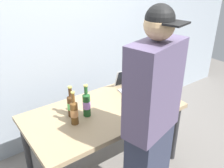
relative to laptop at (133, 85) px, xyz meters
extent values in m
plane|color=slate|center=(-0.51, -0.16, -0.77)|extent=(8.00, 8.00, 0.00)
cube|color=#9E8460|center=(-0.51, -0.16, -0.07)|extent=(1.51, 0.82, 0.04)
cylinder|color=#2D2D30|center=(0.18, -0.51, -0.43)|extent=(0.06, 0.06, 0.68)
cylinder|color=#2D2D30|center=(-1.21, 0.19, -0.43)|extent=(0.06, 0.06, 0.68)
cylinder|color=#2D2D30|center=(0.18, 0.19, -0.43)|extent=(0.06, 0.06, 0.68)
cube|color=#B7BABC|center=(-0.01, -0.06, -0.04)|extent=(0.37, 0.30, 0.01)
cube|color=#232326|center=(-0.01, -0.08, -0.03)|extent=(0.30, 0.19, 0.00)
cube|color=#B7BABC|center=(0.02, 0.10, 0.07)|extent=(0.35, 0.15, 0.21)
cube|color=black|center=(0.02, 0.10, 0.07)|extent=(0.32, 0.13, 0.19)
cylinder|color=#472B14|center=(-0.81, -0.07, 0.05)|extent=(0.07, 0.07, 0.19)
cone|color=#472B14|center=(-0.81, -0.07, 0.16)|extent=(0.07, 0.07, 0.03)
cylinder|color=#472B14|center=(-0.81, -0.07, 0.21)|extent=(0.03, 0.03, 0.07)
cylinder|color=#BFB74C|center=(-0.81, -0.07, 0.25)|extent=(0.04, 0.04, 0.01)
cylinder|color=#61CE63|center=(-0.81, -0.07, 0.06)|extent=(0.07, 0.07, 0.07)
cylinder|color=#1E5123|center=(-0.69, -0.15, 0.06)|extent=(0.07, 0.07, 0.21)
cone|color=#1E5123|center=(-0.69, -0.15, 0.18)|extent=(0.07, 0.07, 0.02)
cylinder|color=#1E5123|center=(-0.69, -0.15, 0.22)|extent=(0.03, 0.03, 0.07)
cylinder|color=#BFB74C|center=(-0.69, -0.15, 0.26)|extent=(0.04, 0.04, 0.01)
cylinder|color=#BC82D9|center=(-0.69, -0.15, 0.07)|extent=(0.07, 0.07, 0.07)
cylinder|color=brown|center=(-0.85, -0.20, 0.05)|extent=(0.07, 0.07, 0.20)
cone|color=brown|center=(-0.85, -0.20, 0.17)|extent=(0.07, 0.07, 0.02)
cylinder|color=brown|center=(-0.85, -0.20, 0.22)|extent=(0.03, 0.03, 0.08)
cylinder|color=#BFB74C|center=(-0.85, -0.20, 0.26)|extent=(0.03, 0.03, 0.01)
cylinder|color=tan|center=(-0.85, -0.20, 0.06)|extent=(0.07, 0.07, 0.07)
cube|color=#594C6B|center=(-0.52, -0.79, 0.44)|extent=(0.49, 0.32, 0.69)
sphere|color=tan|center=(-0.52, -0.79, 0.89)|extent=(0.20, 0.20, 0.20)
sphere|color=black|center=(-0.52, -0.79, 0.92)|extent=(0.19, 0.19, 0.19)
cube|color=black|center=(-0.49, -0.90, 0.91)|extent=(0.18, 0.14, 0.01)
cube|color=#99A3AD|center=(-0.51, 0.65, 0.53)|extent=(6.00, 0.10, 2.60)
camera|label=1|loc=(-1.64, -1.84, 1.22)|focal=39.30mm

